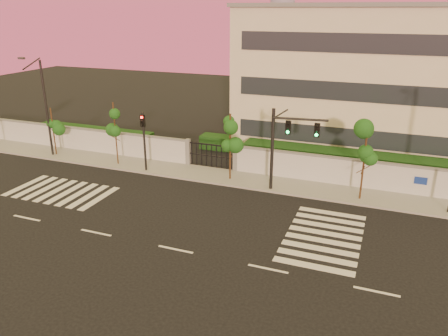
{
  "coord_description": "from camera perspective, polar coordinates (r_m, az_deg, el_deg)",
  "views": [
    {
      "loc": [
        9.58,
        -17.66,
        11.84
      ],
      "look_at": [
        0.38,
        6.0,
        2.54
      ],
      "focal_mm": 35.0,
      "sensor_mm": 36.0,
      "label": 1
    }
  ],
  "objects": [
    {
      "name": "sidewalk",
      "position": [
        31.99,
        2.28,
        -1.48
      ],
      "size": [
        60.0,
        3.0,
        0.15
      ],
      "primitive_type": "cube",
      "color": "gray",
      "rests_on": "ground"
    },
    {
      "name": "street_tree_e",
      "position": [
        28.76,
        18.09,
        2.93
      ],
      "size": [
        1.56,
        1.25,
        5.21
      ],
      "color": "#382314",
      "rests_on": "ground"
    },
    {
      "name": "ground",
      "position": [
        23.32,
        -6.34,
        -10.53
      ],
      "size": [
        120.0,
        120.0,
        0.0
      ],
      "primitive_type": "plane",
      "color": "black",
      "rests_on": "ground"
    },
    {
      "name": "hedge_row",
      "position": [
        35.24,
        6.35,
        1.76
      ],
      "size": [
        41.0,
        4.25,
        1.8
      ],
      "color": "#103816",
      "rests_on": "ground"
    },
    {
      "name": "road_markings",
      "position": [
        26.89,
        -5.67,
        -6.09
      ],
      "size": [
        57.0,
        7.62,
        0.02
      ],
      "color": "silver",
      "rests_on": "ground"
    },
    {
      "name": "street_tree_b",
      "position": [
        39.19,
        -21.52,
        5.76
      ],
      "size": [
        1.3,
        1.04,
        4.16
      ],
      "color": "#382314",
      "rests_on": "ground"
    },
    {
      "name": "street_tree_d",
      "position": [
        30.83,
        0.87,
        4.72
      ],
      "size": [
        1.51,
        1.2,
        4.97
      ],
      "color": "#382314",
      "rests_on": "ground"
    },
    {
      "name": "street_tree_c",
      "position": [
        34.99,
        -14.1,
        6.14
      ],
      "size": [
        1.32,
        1.05,
        5.11
      ],
      "color": "#382314",
      "rests_on": "ground"
    },
    {
      "name": "streetlight_west",
      "position": [
        38.77,
        -22.42,
        7.76
      ],
      "size": [
        0.5,
        2.02,
        8.4
      ],
      "color": "black",
      "rests_on": "ground"
    },
    {
      "name": "traffic_signal_main",
      "position": [
        29.02,
        7.74,
        3.51
      ],
      "size": [
        3.63,
        0.63,
        5.76
      ],
      "rotation": [
        0.0,
        0.0,
        0.14
      ],
      "color": "black",
      "rests_on": "ground"
    },
    {
      "name": "institutional_building",
      "position": [
        40.06,
        20.56,
        10.71
      ],
      "size": [
        24.4,
        12.4,
        12.25
      ],
      "color": "beige",
      "rests_on": "ground"
    },
    {
      "name": "perimeter_wall",
      "position": [
        32.95,
        3.33,
        1.0
      ],
      "size": [
        60.0,
        0.36,
        2.2
      ],
      "color": "#B6B9BE",
      "rests_on": "ground"
    },
    {
      "name": "traffic_signal_secondary",
      "position": [
        33.27,
        -10.44,
        4.3
      ],
      "size": [
        0.36,
        0.35,
        4.66
      ],
      "rotation": [
        0.0,
        0.0,
        -0.26
      ],
      "color": "black",
      "rests_on": "ground"
    }
  ]
}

